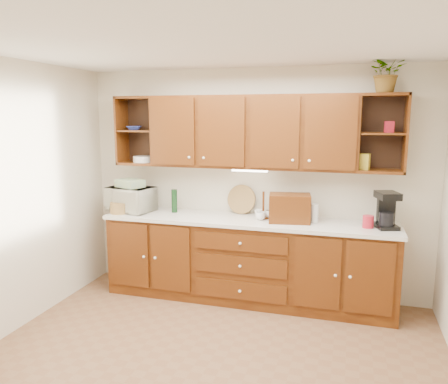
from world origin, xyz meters
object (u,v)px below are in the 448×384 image
Objects in this scene: bread_box at (290,208)px; potted_plant at (387,72)px; coffee_maker at (387,210)px; microwave at (131,199)px.

potted_plant reaches higher than bread_box.
coffee_maker is 1.37m from potted_plant.
bread_box reaches higher than microwave.
potted_plant is (2.80, 0.10, 1.40)m from microwave.
bread_box is at bearing 164.46° from coffee_maker.
microwave is at bearing 170.94° from bread_box.
coffee_maker is at bearing 11.44° from microwave.
microwave is 1.22× the size of bread_box.
bread_box is at bearing 10.65° from microwave.
coffee_maker is at bearing -45.69° from potted_plant.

